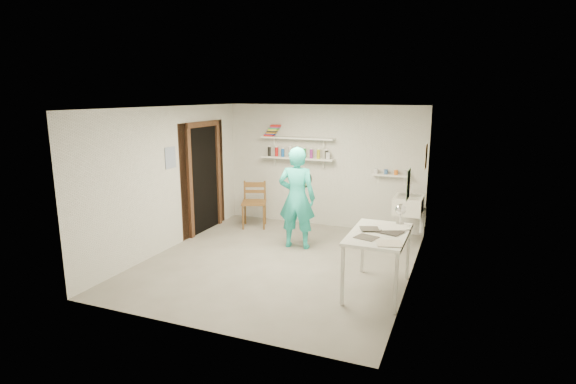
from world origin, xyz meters
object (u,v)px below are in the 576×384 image
at_px(belfast_sink, 408,205).
at_px(wall_clock, 303,179).
at_px(work_table, 378,262).
at_px(wooden_chair, 254,202).
at_px(desk_lamp, 401,209).
at_px(man, 297,198).

xyz_separation_m(belfast_sink, wall_clock, (-1.71, -0.70, 0.46)).
xyz_separation_m(belfast_sink, work_table, (-0.11, -2.19, -0.29)).
height_order(wooden_chair, desk_lamp, desk_lamp).
bearing_deg(man, wall_clock, -103.47).
bearing_deg(desk_lamp, wall_clock, 151.05).
xyz_separation_m(wooden_chair, work_table, (2.84, -2.09, -0.09)).
bearing_deg(belfast_sink, man, -152.10).
bearing_deg(man, belfast_sink, -158.83).
height_order(belfast_sink, man, man).
bearing_deg(wall_clock, belfast_sink, 15.56).
relative_size(wall_clock, desk_lamp, 2.05).
xyz_separation_m(belfast_sink, man, (-1.74, -0.92, 0.17)).
bearing_deg(wall_clock, wooden_chair, 147.36).
distance_m(wall_clock, work_table, 2.31).
distance_m(wall_clock, desk_lamp, 2.07).
height_order(wall_clock, desk_lamp, wall_clock).
relative_size(wooden_chair, work_table, 0.82).
bearing_deg(wooden_chair, desk_lamp, -48.64).
bearing_deg(desk_lamp, wooden_chair, 152.27).
distance_m(belfast_sink, wooden_chair, 2.96).
xyz_separation_m(man, work_table, (1.63, -1.27, -0.46)).
distance_m(wooden_chair, work_table, 3.53).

